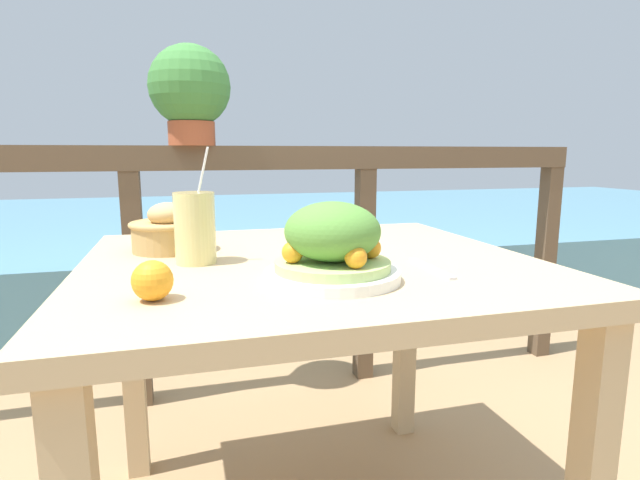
{
  "coord_description": "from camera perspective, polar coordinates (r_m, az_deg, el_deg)",
  "views": [
    {
      "loc": [
        -0.28,
        -1.08,
        0.96
      ],
      "look_at": [
        -0.01,
        -0.11,
        0.79
      ],
      "focal_mm": 28.0,
      "sensor_mm": 36.0,
      "label": 1
    }
  ],
  "objects": [
    {
      "name": "patio_table",
      "position": [
        1.16,
        -1.14,
        -6.76
      ],
      "size": [
        1.0,
        0.93,
        0.73
      ],
      "color": "tan",
      "rests_on": "ground_plane"
    },
    {
      "name": "sea_backdrop",
      "position": [
        4.5,
        -11.82,
        0.18
      ],
      "size": [
        12.0,
        4.0,
        0.44
      ],
      "color": "#568EA8",
      "rests_on": "ground_plane"
    },
    {
      "name": "railing_fence",
      "position": [
        1.97,
        -7.35,
        2.54
      ],
      "size": [
        2.8,
        0.08,
        0.99
      ],
      "color": "brown",
      "rests_on": "ground_plane"
    },
    {
      "name": "orange_near_basket",
      "position": [
        0.85,
        -18.61,
        -4.42
      ],
      "size": [
        0.07,
        0.07,
        0.07
      ],
      "color": "orange",
      "rests_on": "patio_table"
    },
    {
      "name": "salad_plate",
      "position": [
        0.93,
        1.43,
        -0.77
      ],
      "size": [
        0.26,
        0.26,
        0.15
      ],
      "color": "white",
      "rests_on": "patio_table"
    },
    {
      "name": "knife",
      "position": [
        1.05,
        12.54,
        -3.17
      ],
      "size": [
        0.02,
        0.18,
        0.0
      ],
      "color": "silver",
      "rests_on": "patio_table"
    },
    {
      "name": "potted_plant",
      "position": [
        1.94,
        -14.64,
        16.21
      ],
      "size": [
        0.29,
        0.29,
        0.36
      ],
      "color": "#A34C2D",
      "rests_on": "railing_fence"
    },
    {
      "name": "drink_glass",
      "position": [
        1.11,
        -14.1,
        1.35
      ],
      "size": [
        0.09,
        0.09,
        0.25
      ],
      "color": "#DBCC7F",
      "rests_on": "patio_table"
    },
    {
      "name": "bread_basket",
      "position": [
        1.27,
        -16.9,
        0.99
      ],
      "size": [
        0.19,
        0.19,
        0.12
      ],
      "color": "tan",
      "rests_on": "patio_table"
    }
  ]
}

